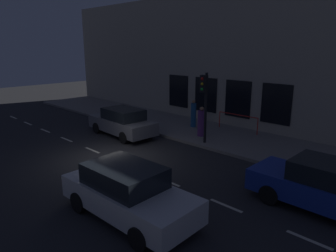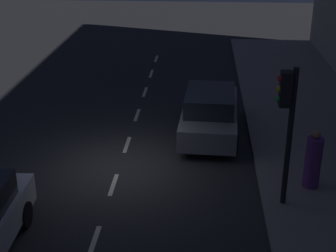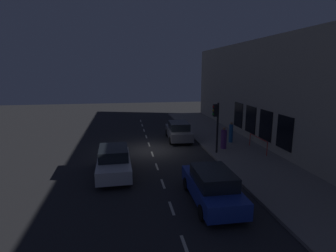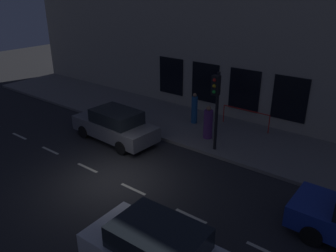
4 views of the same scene
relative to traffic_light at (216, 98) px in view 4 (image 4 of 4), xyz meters
name	(u,v)px [view 4 (image 4 of 4)]	position (x,y,z in m)	size (l,w,h in m)	color
ground_plane	(114,180)	(-4.38, 1.84, -2.61)	(60.00, 60.00, 0.00)	#28282B
sidewalk	(201,129)	(1.87, 1.84, -2.54)	(4.50, 32.00, 0.15)	gray
building_facade	(230,44)	(4.42, 1.84, 1.52)	(0.65, 32.00, 8.29)	#B2A893
lane_centre_line	(133,189)	(-4.38, 0.84, -2.61)	(0.12, 27.20, 0.01)	beige
traffic_light	(216,98)	(0.00, 0.00, 0.00)	(0.48, 0.32, 3.55)	black
parked_car_2	(115,125)	(-1.72, 4.46, -1.82)	(2.04, 4.49, 1.58)	slate
pedestrian_0	(194,109)	(2.19, 2.50, -1.69)	(0.38, 0.38, 1.66)	#1E5189
pedestrian_1	(208,124)	(0.97, 0.90, -1.72)	(0.59, 0.59, 1.63)	#5B2D70
red_railing	(246,114)	(3.28, 0.04, -1.71)	(0.05, 2.60, 0.97)	red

